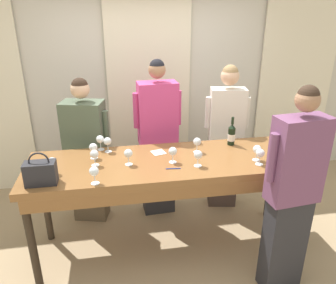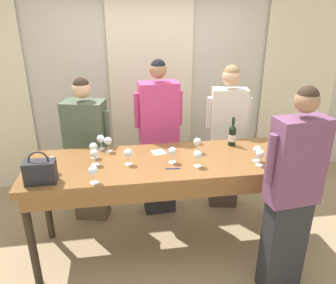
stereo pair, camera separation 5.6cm
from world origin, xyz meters
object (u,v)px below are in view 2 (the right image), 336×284
(wine_glass_front_right, at_px, (260,154))
(wine_glass_center_mid, at_px, (257,150))
(wine_bottle, at_px, (232,135))
(wine_glass_front_left, at_px, (52,161))
(guest_olive_jacket, at_px, (88,152))
(host_pouring, at_px, (291,195))
(wine_glass_by_bottle, at_px, (93,171))
(wine_glass_back_right, at_px, (128,154))
(wine_glass_center_right, at_px, (94,154))
(tasting_bar, at_px, (170,169))
(wine_glass_back_left, at_px, (108,141))
(wine_glass_back_mid, at_px, (198,155))
(handbag, at_px, (40,171))
(wine_glass_near_host, at_px, (172,152))
(wine_glass_by_handbag, at_px, (101,139))
(wine_glass_front_mid, at_px, (93,147))
(guest_cream_sweater, at_px, (227,137))
(guest_pink_top, at_px, (159,140))

(wine_glass_front_right, bearing_deg, wine_glass_center_mid, 83.82)
(wine_bottle, distance_m, wine_glass_front_left, 1.79)
(guest_olive_jacket, bearing_deg, host_pouring, -38.53)
(wine_glass_by_bottle, distance_m, host_pouring, 1.62)
(wine_glass_center_mid, bearing_deg, wine_glass_front_right, -96.18)
(wine_bottle, bearing_deg, wine_glass_front_left, -168.28)
(wine_glass_front_left, relative_size, wine_glass_back_right, 1.00)
(guest_olive_jacket, bearing_deg, wine_glass_front_left, -105.58)
(wine_glass_center_right, bearing_deg, tasting_bar, -2.00)
(wine_glass_front_right, distance_m, host_pouring, 0.48)
(wine_glass_center_right, relative_size, wine_glass_back_right, 1.00)
(wine_glass_back_left, bearing_deg, wine_bottle, -1.31)
(wine_glass_back_left, relative_size, wine_glass_back_mid, 1.00)
(wine_bottle, xyz_separation_m, wine_glass_back_right, (-1.09, -0.30, -0.00))
(handbag, xyz_separation_m, wine_glass_center_mid, (1.92, 0.12, 0.01))
(wine_glass_back_mid, height_order, wine_glass_near_host, same)
(handbag, bearing_deg, tasting_bar, 12.63)
(wine_glass_front_right, relative_size, wine_glass_near_host, 1.00)
(wine_glass_center_right, bearing_deg, wine_glass_back_right, -7.64)
(wine_glass_back_left, xyz_separation_m, wine_glass_by_handbag, (-0.07, 0.07, 0.00))
(wine_glass_near_host, bearing_deg, wine_glass_back_mid, -28.27)
(wine_glass_front_mid, distance_m, wine_glass_center_right, 0.16)
(wine_glass_back_left, distance_m, guest_cream_sweater, 1.45)
(handbag, distance_m, wine_glass_center_right, 0.50)
(wine_glass_center_right, bearing_deg, wine_glass_front_right, -9.21)
(tasting_bar, height_order, wine_glass_by_handbag, wine_glass_by_handbag)
(handbag, distance_m, wine_glass_front_left, 0.18)
(wine_glass_front_left, bearing_deg, wine_glass_near_host, 2.38)
(wine_glass_by_handbag, height_order, guest_pink_top, guest_pink_top)
(tasting_bar, xyz_separation_m, wine_glass_back_left, (-0.57, 0.31, 0.20))
(guest_olive_jacket, bearing_deg, wine_glass_front_right, -29.75)
(wine_bottle, height_order, wine_glass_by_handbag, wine_bottle)
(wine_glass_front_left, relative_size, wine_glass_back_left, 1.00)
(wine_glass_by_bottle, bearing_deg, wine_glass_back_mid, 10.45)
(wine_glass_back_right, bearing_deg, wine_glass_near_host, -3.09)
(guest_olive_jacket, height_order, guest_pink_top, guest_pink_top)
(guest_pink_top, height_order, host_pouring, guest_pink_top)
(wine_glass_center_mid, relative_size, wine_glass_center_right, 1.00)
(wine_glass_front_mid, relative_size, wine_glass_near_host, 1.00)
(wine_glass_back_left, distance_m, wine_glass_by_handbag, 0.10)
(wine_glass_front_right, bearing_deg, wine_bottle, 100.68)
(tasting_bar, height_order, wine_glass_front_right, wine_glass_front_right)
(tasting_bar, bearing_deg, wine_glass_back_mid, -33.32)
(wine_glass_by_handbag, bearing_deg, guest_olive_jacket, 118.02)
(wine_glass_front_left, bearing_deg, wine_glass_by_bottle, -33.27)
(wine_glass_back_mid, xyz_separation_m, wine_glass_by_bottle, (-0.92, -0.17, 0.00))
(wine_bottle, relative_size, wine_glass_center_right, 1.98)
(wine_glass_near_host, bearing_deg, tasting_bar, 117.60)
(wine_glass_back_mid, xyz_separation_m, guest_olive_jacket, (-1.06, 0.86, -0.27))
(wine_glass_front_mid, height_order, guest_olive_jacket, guest_olive_jacket)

